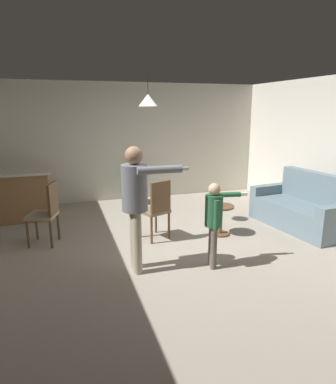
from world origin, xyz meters
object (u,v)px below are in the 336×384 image
Objects in this scene: dining_chair_near_wall at (156,208)px; person_adult at (136,196)px; side_table_by_couch at (221,216)px; couch_floral at (302,209)px; kitchen_counter at (17,196)px; dining_chair_by_counter at (47,211)px; potted_plant_corner at (134,186)px; spare_remote_on_table at (219,205)px; person_child at (214,216)px.

person_adult is at bearing -140.41° from dining_chair_near_wall.
couch_floral is at bearing -3.02° from side_table_by_couch.
dining_chair_near_wall is (2.28, -1.79, 0.07)m from kitchen_counter.
potted_plant_corner is at bearing -25.46° from dining_chair_by_counter.
couch_floral is 1.64m from spare_remote_on_table.
person_child is 1.18× the size of dining_chair_by_counter.
dining_chair_near_wall is at bearing -83.49° from dining_chair_by_counter.
person_child is 1.59× the size of potted_plant_corner.
person_child is 2.67m from dining_chair_by_counter.
potted_plant_corner is at bearing 169.50° from person_adult.
person_child is at bearing -119.44° from spare_remote_on_table.
kitchen_counter is 2.90m from dining_chair_near_wall.
kitchen_counter is 1.26× the size of dining_chair_by_counter.
person_child is 3.52m from potted_plant_corner.
couch_floral is 3.63× the size of side_table_by_couch.
person_adult is 12.79× the size of spare_remote_on_table.
person_adult is at bearing -152.40° from side_table_by_couch.
person_child is (-0.64, -1.07, 0.40)m from side_table_by_couch.
person_adult is at bearing -101.55° from potted_plant_corner.
person_adult reaches higher than person_child.
person_child is (1.01, -0.21, -0.30)m from person_adult.
person_adult is 1.23m from dining_chair_near_wall.
couch_floral reaches higher than potted_plant_corner.
kitchen_counter is 9.69× the size of spare_remote_on_table.
person_adult reaches higher than potted_plant_corner.
dining_chair_by_counter reaches higher than side_table_by_couch.
potted_plant_corner reaches higher than spare_remote_on_table.
dining_chair_by_counter is at bearing -68.11° from kitchen_counter.
kitchen_counter is at bearing -146.95° from person_adult.
spare_remote_on_table is at bearing 118.78° from person_adult.
potted_plant_corner is (2.41, 0.49, -0.07)m from kitchen_counter.
spare_remote_on_table is at bearing -29.56° from dining_chair_near_wall.
couch_floral and dining_chair_by_counter have the same top height.
potted_plant_corner is at bearing -163.41° from person_child.
person_child is 1.30m from dining_chair_near_wall.
side_table_by_couch is at bearing -81.76° from dining_chair_by_counter.
kitchen_counter is at bearing 39.64° from dining_chair_by_counter.
kitchen_counter is at bearing 120.35° from dining_chair_near_wall.
person_adult is 3.40m from potted_plant_corner.
couch_floral is at bearing -44.22° from potted_plant_corner.
person_adult is at bearing -90.87° from person_child.
couch_floral reaches higher than spare_remote_on_table.
person_adult is at bearing -152.27° from spare_remote_on_table.
dining_chair_near_wall is 1.35× the size of potted_plant_corner.
kitchen_counter is 2.46m from potted_plant_corner.
kitchen_counter is 1.07× the size of person_child.
kitchen_counter is 1.56m from dining_chair_by_counter.
person_adult is at bearing -121.30° from dining_chair_by_counter.
kitchen_counter is 3.32m from person_adult.
couch_floral is 3.58m from potted_plant_corner.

